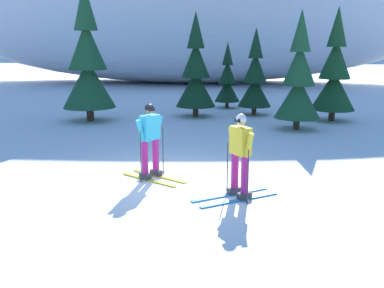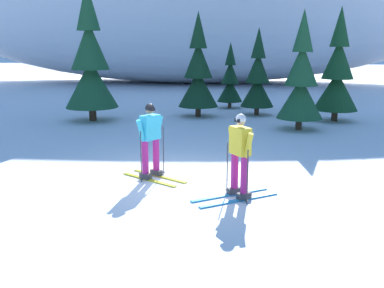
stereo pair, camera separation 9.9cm
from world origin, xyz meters
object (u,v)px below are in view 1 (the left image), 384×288
Objects in this scene: pine_tree_far_left at (88,64)px; pine_tree_far_right at (335,74)px; pine_tree_center_right at (255,79)px; pine_tree_right at (299,80)px; pine_tree_center_left at (227,81)px; skier_yellow_jacket at (240,154)px; pine_tree_left at (196,73)px; skier_cyan_jacket at (150,139)px.

pine_tree_far_left is 9.69m from pine_tree_far_right.
pine_tree_far_right reaches higher than pine_tree_center_right.
pine_tree_far_right reaches higher than pine_tree_right.
pine_tree_right is 0.95× the size of pine_tree_far_right.
pine_tree_far_left is at bearing -141.72° from pine_tree_center_left.
skier_yellow_jacket is 0.41× the size of pine_tree_right.
pine_tree_center_right is 3.29m from pine_tree_far_right.
pine_tree_left reaches higher than pine_tree_center_right.
skier_cyan_jacket is 11.75m from pine_tree_center_left.
pine_tree_center_left is 5.93m from pine_tree_right.
pine_tree_far_right reaches higher than pine_tree_left.
pine_tree_far_right is at bearing 68.59° from skier_yellow_jacket.
pine_tree_right reaches higher than pine_tree_center_left.
pine_tree_center_right is (2.48, 0.70, -0.26)m from pine_tree_left.
skier_cyan_jacket is 10.21m from pine_tree_far_right.
pine_tree_right reaches higher than skier_cyan_jacket.
pine_tree_left is 3.06m from pine_tree_center_left.
pine_tree_center_left is at bearing 82.79° from skier_cyan_jacket.
pine_tree_center_left is 0.70× the size of pine_tree_far_right.
pine_tree_left is 1.17× the size of pine_tree_center_right.
pine_tree_far_left is 6.97m from pine_tree_center_right.
skier_yellow_jacket is at bearing -79.87° from pine_tree_left.
pine_tree_far_right is at bearing 5.79° from pine_tree_far_left.
pine_tree_right is at bearing 57.25° from skier_cyan_jacket.
pine_tree_far_left is (-3.89, 7.42, 1.34)m from skier_cyan_jacket.
pine_tree_left is at bearing -114.75° from pine_tree_center_left.
pine_tree_center_right is 0.83× the size of pine_tree_far_right.
pine_tree_far_left reaches higher than skier_cyan_jacket.
skier_cyan_jacket is 0.55× the size of pine_tree_center_left.
pine_tree_left is 5.55m from pine_tree_far_right.
skier_cyan_jacket reaches higher than skier_yellow_jacket.
pine_tree_far_left is 8.07m from pine_tree_right.
pine_tree_far_right reaches higher than pine_tree_center_left.
pine_tree_far_left is 6.90m from pine_tree_center_left.
pine_tree_far_left reaches higher than pine_tree_right.
pine_tree_far_left is 4.39m from pine_tree_left.
skier_cyan_jacket is 10.00m from pine_tree_center_right.
pine_tree_center_left is (-0.53, 12.77, 0.41)m from skier_yellow_jacket.
pine_tree_center_right is (1.22, -2.04, 0.25)m from pine_tree_center_left.
pine_tree_far_left reaches higher than pine_tree_far_right.
pine_tree_left is at bearing 88.63° from skier_cyan_jacket.
skier_cyan_jacket is at bearing 150.85° from skier_yellow_jacket.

